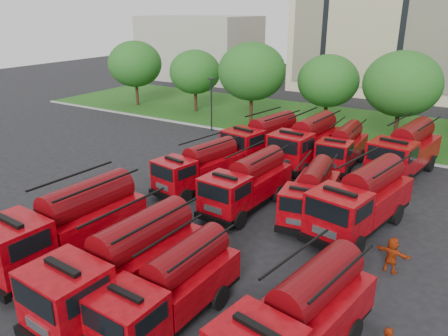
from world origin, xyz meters
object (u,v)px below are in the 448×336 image
object	(u,v)px
fire_truck_10	(342,147)
fire_truck_11	(405,151)
fire_truck_1	(122,265)
fire_truck_6	(311,193)
fire_truck_2	(171,288)
fire_truck_7	(362,199)
fire_truck_3	(299,319)
firefighter_4	(144,243)
fire_truck_0	(68,225)
fire_truck_8	(263,138)
fire_truck_4	(200,167)
firefighter_5	(389,271)
firefighter_3	(336,328)
fire_truck_9	(307,142)
fire_truck_5	(248,183)

from	to	relation	value
fire_truck_10	fire_truck_11	bearing A→B (deg)	6.46
fire_truck_1	fire_truck_6	size ratio (longest dim) A/B	1.18
fire_truck_2	fire_truck_7	world-z (taller)	fire_truck_7
fire_truck_10	fire_truck_11	world-z (taller)	fire_truck_11
fire_truck_3	fire_truck_6	xyz separation A→B (m)	(-3.65, 10.50, -0.16)
fire_truck_11	firefighter_4	bearing A→B (deg)	-110.13
fire_truck_11	fire_truck_0	bearing A→B (deg)	-110.90
fire_truck_6	fire_truck_8	bearing A→B (deg)	124.30
fire_truck_7	fire_truck_6	bearing A→B (deg)	-170.31
fire_truck_4	firefighter_5	bearing A→B (deg)	-4.88
fire_truck_2	fire_truck_10	distance (m)	20.49
fire_truck_2	firefighter_3	distance (m)	6.43
fire_truck_1	fire_truck_6	bearing A→B (deg)	76.32
fire_truck_2	firefighter_5	distance (m)	10.27
fire_truck_2	fire_truck_8	size ratio (longest dim) A/B	0.85
fire_truck_1	fire_truck_0	bearing A→B (deg)	169.97
fire_truck_1	fire_truck_7	size ratio (longest dim) A/B	0.98
fire_truck_3	fire_truck_4	size ratio (longest dim) A/B	1.07
fire_truck_10	firefighter_5	bearing A→B (deg)	-65.00
fire_truck_1	firefighter_5	xyz separation A→B (m)	(8.71, 8.03, -1.77)
fire_truck_8	fire_truck_10	world-z (taller)	fire_truck_8
firefighter_3	fire_truck_9	bearing A→B (deg)	-59.51
fire_truck_5	fire_truck_10	bearing A→B (deg)	79.84
fire_truck_7	fire_truck_1	bearing A→B (deg)	-108.57
fire_truck_3	fire_truck_5	bearing A→B (deg)	136.49
fire_truck_0	fire_truck_4	xyz separation A→B (m)	(0.27, 10.36, -0.29)
fire_truck_5	firefighter_5	distance (m)	9.35
fire_truck_0	firefighter_4	xyz separation A→B (m)	(1.92, 2.94, -1.81)
fire_truck_4	fire_truck_11	size ratio (longest dim) A/B	0.83
fire_truck_11	fire_truck_4	bearing A→B (deg)	-130.00
fire_truck_4	fire_truck_6	distance (m)	7.73
fire_truck_5	fire_truck_6	world-z (taller)	fire_truck_5
fire_truck_0	fire_truck_9	distance (m)	19.09
fire_truck_1	fire_truck_10	world-z (taller)	fire_truck_1
fire_truck_6	fire_truck_4	bearing A→B (deg)	171.55
fire_truck_11	fire_truck_2	bearing A→B (deg)	-93.45
fire_truck_8	fire_truck_6	bearing A→B (deg)	-37.33
fire_truck_0	fire_truck_6	bearing A→B (deg)	55.98
fire_truck_0	fire_truck_5	size ratio (longest dim) A/B	1.13
fire_truck_7	fire_truck_9	bearing A→B (deg)	138.43
fire_truck_3	fire_truck_2	bearing A→B (deg)	-161.22
fire_truck_4	fire_truck_6	bearing A→B (deg)	9.58
fire_truck_0	fire_truck_11	distance (m)	23.02
fire_truck_2	firefighter_5	xyz separation A→B (m)	(6.36, 7.92, -1.51)
fire_truck_4	fire_truck_7	distance (m)	10.57
fire_truck_0	fire_truck_1	bearing A→B (deg)	-9.68
fire_truck_0	firefighter_3	distance (m)	12.64
fire_truck_7	fire_truck_3	bearing A→B (deg)	-74.94
fire_truck_2	fire_truck_7	bearing A→B (deg)	72.56
fire_truck_0	fire_truck_10	size ratio (longest dim) A/B	1.20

